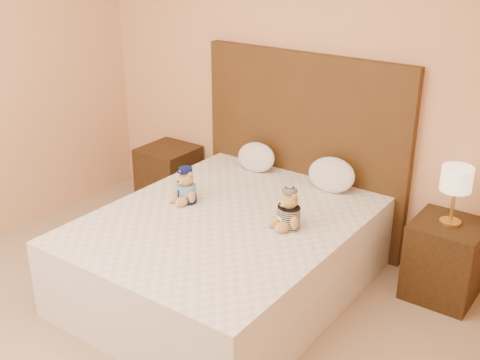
% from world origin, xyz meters
% --- Properties ---
extents(room_walls, '(4.04, 4.52, 2.72)m').
position_xyz_m(room_walls, '(0.00, 0.46, 1.81)').
color(room_walls, '#E2A87B').
rests_on(room_walls, ground).
extents(bed, '(1.60, 2.00, 0.55)m').
position_xyz_m(bed, '(0.00, 1.20, 0.28)').
color(bed, white).
rests_on(bed, ground).
extents(headboard, '(1.75, 0.08, 1.50)m').
position_xyz_m(headboard, '(0.00, 2.21, 0.75)').
color(headboard, '#492E15').
rests_on(headboard, ground).
extents(nightstand_left, '(0.45, 0.45, 0.55)m').
position_xyz_m(nightstand_left, '(-1.25, 2.00, 0.28)').
color(nightstand_left, '#372411').
rests_on(nightstand_left, ground).
extents(nightstand_right, '(0.45, 0.45, 0.55)m').
position_xyz_m(nightstand_right, '(1.25, 2.00, 0.28)').
color(nightstand_right, '#372411').
rests_on(nightstand_right, ground).
extents(lamp, '(0.20, 0.20, 0.40)m').
position_xyz_m(lamp, '(1.25, 2.00, 0.85)').
color(lamp, gold).
rests_on(lamp, nightstand_right).
extents(teddy_police, '(0.26, 0.25, 0.26)m').
position_xyz_m(teddy_police, '(-0.38, 1.24, 0.68)').
color(teddy_police, '#B18A44').
rests_on(teddy_police, bed).
extents(teddy_prisoner, '(0.31, 0.30, 0.26)m').
position_xyz_m(teddy_prisoner, '(0.41, 1.33, 0.68)').
color(teddy_prisoner, '#B18A44').
rests_on(teddy_prisoner, bed).
extents(pillow_left, '(0.34, 0.22, 0.24)m').
position_xyz_m(pillow_left, '(-0.32, 2.03, 0.67)').
color(pillow_left, white).
rests_on(pillow_left, bed).
extents(pillow_right, '(0.37, 0.24, 0.26)m').
position_xyz_m(pillow_right, '(0.35, 2.03, 0.68)').
color(pillow_right, white).
rests_on(pillow_right, bed).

